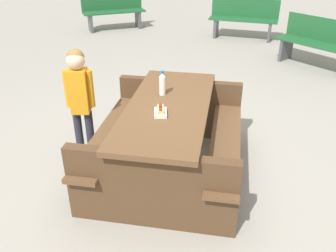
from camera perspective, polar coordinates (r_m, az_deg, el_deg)
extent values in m
plane|color=gray|center=(3.79, 0.00, -6.99)|extent=(30.00, 30.00, 0.00)
cube|color=brown|center=(3.42, 0.00, 2.94)|extent=(1.83, 0.84, 0.05)
cube|color=brown|center=(3.52, 9.02, -2.13)|extent=(1.81, 0.36, 0.04)
cube|color=brown|center=(3.69, -8.60, -0.56)|extent=(1.81, 0.36, 0.04)
cube|color=#4D3520|center=(2.97, -2.70, -10.08)|extent=(0.16, 1.40, 0.70)
cube|color=#4D3520|center=(4.28, 1.85, 2.85)|extent=(0.16, 1.40, 0.70)
cylinder|color=silver|center=(3.60, -0.90, 6.35)|extent=(0.06, 0.06, 0.19)
cone|color=silver|center=(3.56, -0.91, 8.07)|extent=(0.06, 0.06, 0.04)
cylinder|color=blue|center=(3.55, -0.92, 8.51)|extent=(0.03, 0.03, 0.02)
cube|color=white|center=(3.23, -1.19, 2.11)|extent=(0.20, 0.15, 0.03)
cube|color=#D8B272|center=(3.22, -1.20, 2.63)|extent=(0.16, 0.09, 0.04)
cylinder|color=maroon|center=(3.21, -1.20, 2.92)|extent=(0.14, 0.06, 0.03)
ellipsoid|color=maroon|center=(3.21, -1.20, 3.11)|extent=(0.07, 0.04, 0.01)
cylinder|color=#262633|center=(3.98, -12.10, -1.24)|extent=(0.08, 0.08, 0.54)
cylinder|color=#262633|center=(4.00, -13.78, -1.24)|extent=(0.08, 0.08, 0.54)
cube|color=orange|center=(3.77, -13.76, 5.36)|extent=(0.21, 0.21, 0.46)
cylinder|color=orange|center=(3.74, -12.08, 5.73)|extent=(0.07, 0.07, 0.39)
cylinder|color=orange|center=(3.79, -15.49, 5.63)|extent=(0.07, 0.07, 0.39)
sphere|color=beige|center=(3.66, -14.33, 9.95)|extent=(0.18, 0.18, 0.18)
sphere|color=olive|center=(3.67, -14.33, 10.35)|extent=(0.17, 0.17, 0.17)
cube|color=#1E592D|center=(7.01, 22.38, 11.78)|extent=(1.24, 1.43, 0.04)
cube|color=#1E592D|center=(7.11, 23.46, 13.65)|extent=(0.95, 1.21, 0.40)
cube|color=#4C4C51|center=(7.36, 18.02, 11.40)|extent=(0.32, 0.27, 0.41)
cube|color=#1E592D|center=(8.59, 11.73, 16.05)|extent=(0.53, 1.53, 0.04)
cube|color=#1E592D|center=(8.72, 12.03, 17.68)|extent=(0.17, 1.50, 0.40)
cube|color=#4C4C51|center=(8.72, 7.55, 15.04)|extent=(0.36, 0.09, 0.41)
cube|color=#4C4C51|center=(8.60, 15.65, 14.07)|extent=(0.36, 0.09, 0.41)
cube|color=#1E592D|center=(9.37, -8.45, 17.32)|extent=(1.16, 1.47, 0.04)
cube|color=#1E592D|center=(9.50, -8.82, 18.80)|extent=(0.86, 1.27, 0.40)
cube|color=#4C4C51|center=(9.30, -12.08, 15.52)|extent=(0.33, 0.25, 0.41)
cube|color=#4C4C51|center=(9.56, -4.71, 16.36)|extent=(0.33, 0.25, 0.41)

